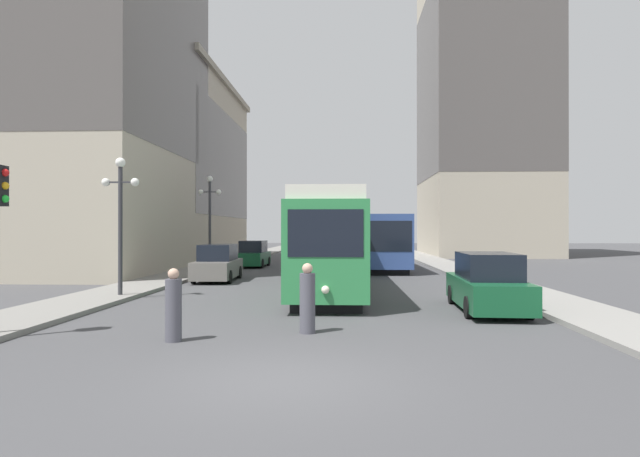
{
  "coord_description": "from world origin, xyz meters",
  "views": [
    {
      "loc": [
        1.0,
        -8.92,
        2.52
      ],
      "look_at": [
        0.11,
        9.58,
        2.59
      ],
      "focal_mm": 29.97,
      "sensor_mm": 36.0,
      "label": 1
    }
  ],
  "objects_px": {
    "streetcar": "(331,240)",
    "lamp_post_left_near": "(120,204)",
    "lamp_post_left_far": "(210,208)",
    "transit_bus": "(382,239)",
    "parked_car_left_near": "(253,255)",
    "pedestrian_crossing_near": "(307,301)",
    "parked_car_left_mid": "(218,264)",
    "pedestrian_crossing_far": "(173,307)",
    "parked_car_right_far": "(487,284)"
  },
  "relations": [
    {
      "from": "parked_car_left_near",
      "to": "lamp_post_left_far",
      "type": "distance_m",
      "value": 5.7
    },
    {
      "from": "parked_car_left_near",
      "to": "streetcar",
      "type": "bearing_deg",
      "value": -66.0
    },
    {
      "from": "streetcar",
      "to": "parked_car_left_mid",
      "type": "relative_size",
      "value": 3.15
    },
    {
      "from": "parked_car_left_mid",
      "to": "pedestrian_crossing_far",
      "type": "height_order",
      "value": "parked_car_left_mid"
    },
    {
      "from": "streetcar",
      "to": "parked_car_left_near",
      "type": "distance_m",
      "value": 15.05
    },
    {
      "from": "parked_car_left_near",
      "to": "pedestrian_crossing_near",
      "type": "height_order",
      "value": "parked_car_left_near"
    },
    {
      "from": "transit_bus",
      "to": "pedestrian_crossing_near",
      "type": "xyz_separation_m",
      "value": [
        -3.36,
        -22.73,
        -1.15
      ]
    },
    {
      "from": "streetcar",
      "to": "lamp_post_left_far",
      "type": "relative_size",
      "value": 2.61
    },
    {
      "from": "parked_car_left_near",
      "to": "lamp_post_left_far",
      "type": "relative_size",
      "value": 0.74
    },
    {
      "from": "streetcar",
      "to": "parked_car_left_mid",
      "type": "xyz_separation_m",
      "value": [
        -5.78,
        3.64,
        -1.26
      ]
    },
    {
      "from": "lamp_post_left_far",
      "to": "streetcar",
      "type": "bearing_deg",
      "value": -50.81
    },
    {
      "from": "streetcar",
      "to": "pedestrian_crossing_near",
      "type": "relative_size",
      "value": 8.68
    },
    {
      "from": "parked_car_left_mid",
      "to": "parked_car_right_far",
      "type": "relative_size",
      "value": 0.94
    },
    {
      "from": "parked_car_right_far",
      "to": "pedestrian_crossing_near",
      "type": "relative_size",
      "value": 2.94
    },
    {
      "from": "streetcar",
      "to": "parked_car_left_near",
      "type": "bearing_deg",
      "value": 112.21
    },
    {
      "from": "parked_car_right_far",
      "to": "lamp_post_left_far",
      "type": "xyz_separation_m",
      "value": [
        -12.75,
        15.36,
        3.05
      ]
    },
    {
      "from": "parked_car_left_near",
      "to": "pedestrian_crossing_far",
      "type": "bearing_deg",
      "value": -82.85
    },
    {
      "from": "parked_car_left_mid",
      "to": "pedestrian_crossing_near",
      "type": "xyz_separation_m",
      "value": [
        5.49,
        -13.45,
        -0.04
      ]
    },
    {
      "from": "parked_car_left_near",
      "to": "parked_car_right_far",
      "type": "distance_m",
      "value": 22.57
    },
    {
      "from": "parked_car_left_near",
      "to": "lamp_post_left_near",
      "type": "height_order",
      "value": "lamp_post_left_near"
    },
    {
      "from": "parked_car_left_near",
      "to": "parked_car_right_far",
      "type": "bearing_deg",
      "value": -59.91
    },
    {
      "from": "parked_car_left_near",
      "to": "lamp_post_left_far",
      "type": "bearing_deg",
      "value": -111.9
    },
    {
      "from": "lamp_post_left_near",
      "to": "transit_bus",
      "type": "bearing_deg",
      "value": 56.88
    },
    {
      "from": "streetcar",
      "to": "lamp_post_left_far",
      "type": "distance_m",
      "value": 12.28
    },
    {
      "from": "transit_bus",
      "to": "parked_car_right_far",
      "type": "xyz_separation_m",
      "value": [
        2.01,
        -18.86,
        -1.1
      ]
    },
    {
      "from": "streetcar",
      "to": "lamp_post_left_near",
      "type": "bearing_deg",
      "value": -155.62
    },
    {
      "from": "parked_car_right_far",
      "to": "lamp_post_left_far",
      "type": "bearing_deg",
      "value": -47.95
    },
    {
      "from": "parked_car_left_mid",
      "to": "lamp_post_left_far",
      "type": "distance_m",
      "value": 6.8
    },
    {
      "from": "parked_car_left_near",
      "to": "pedestrian_crossing_far",
      "type": "xyz_separation_m",
      "value": [
        2.52,
        -24.78,
        -0.07
      ]
    },
    {
      "from": "transit_bus",
      "to": "pedestrian_crossing_far",
      "type": "height_order",
      "value": "transit_bus"
    },
    {
      "from": "streetcar",
      "to": "lamp_post_left_near",
      "type": "relative_size",
      "value": 2.94
    },
    {
      "from": "parked_car_right_far",
      "to": "lamp_post_left_far",
      "type": "distance_m",
      "value": 20.2
    },
    {
      "from": "streetcar",
      "to": "lamp_post_left_far",
      "type": "height_order",
      "value": "lamp_post_left_far"
    },
    {
      "from": "streetcar",
      "to": "transit_bus",
      "type": "relative_size",
      "value": 1.19
    },
    {
      "from": "pedestrian_crossing_near",
      "to": "lamp_post_left_far",
      "type": "distance_m",
      "value": 20.83
    },
    {
      "from": "parked_car_left_mid",
      "to": "lamp_post_left_far",
      "type": "relative_size",
      "value": 0.83
    },
    {
      "from": "parked_car_left_near",
      "to": "pedestrian_crossing_near",
      "type": "bearing_deg",
      "value": -75.6
    },
    {
      "from": "transit_bus",
      "to": "parked_car_left_near",
      "type": "bearing_deg",
      "value": 173.33
    },
    {
      "from": "pedestrian_crossing_near",
      "to": "lamp_post_left_near",
      "type": "xyz_separation_m",
      "value": [
        -7.39,
        6.25,
        2.71
      ]
    },
    {
      "from": "lamp_post_left_near",
      "to": "pedestrian_crossing_far",
      "type": "bearing_deg",
      "value": -59.1
    },
    {
      "from": "pedestrian_crossing_far",
      "to": "lamp_post_left_far",
      "type": "bearing_deg",
      "value": 12.09
    },
    {
      "from": "lamp_post_left_far",
      "to": "parked_car_left_near",
      "type": "bearing_deg",
      "value": 66.76
    },
    {
      "from": "parked_car_left_mid",
      "to": "parked_car_right_far",
      "type": "distance_m",
      "value": 14.48
    },
    {
      "from": "parked_car_left_mid",
      "to": "pedestrian_crossing_far",
      "type": "relative_size",
      "value": 2.85
    },
    {
      "from": "transit_bus",
      "to": "lamp_post_left_near",
      "type": "xyz_separation_m",
      "value": [
        -10.75,
        -16.47,
        1.56
      ]
    },
    {
      "from": "lamp_post_left_far",
      "to": "pedestrian_crossing_near",
      "type": "bearing_deg",
      "value": -68.98
    },
    {
      "from": "transit_bus",
      "to": "lamp_post_left_near",
      "type": "height_order",
      "value": "lamp_post_left_near"
    },
    {
      "from": "parked_car_right_far",
      "to": "streetcar",
      "type": "bearing_deg",
      "value": -47.16
    },
    {
      "from": "streetcar",
      "to": "parked_car_right_far",
      "type": "distance_m",
      "value": 7.91
    },
    {
      "from": "lamp_post_left_near",
      "to": "pedestrian_crossing_near",
      "type": "bearing_deg",
      "value": -40.25
    }
  ]
}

